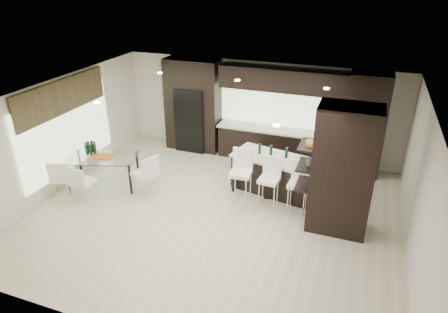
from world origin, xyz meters
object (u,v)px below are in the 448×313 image
at_px(floor_vase, 328,186).
at_px(kitchen_island, 276,175).
at_px(stool_mid, 269,189).
at_px(bench, 288,187).
at_px(chair_end, 145,176).
at_px(stool_right, 298,194).
at_px(dining_table, 104,171).
at_px(stool_left, 241,182).
at_px(chair_far, 65,180).
at_px(chair_near, 84,184).

bearing_deg(floor_vase, kitchen_island, 164.36).
relative_size(stool_mid, bench, 0.85).
bearing_deg(bench, chair_end, -177.16).
bearing_deg(kitchen_island, stool_mid, -78.25).
bearing_deg(floor_vase, stool_right, -143.83).
distance_m(bench, dining_table, 4.57).
height_order(stool_left, bench, stool_left).
height_order(stool_mid, bench, stool_mid).
xyz_separation_m(stool_left, stool_mid, (0.66, 0.02, -0.04)).
relative_size(kitchen_island, chair_end, 2.27).
height_order(stool_right, dining_table, stool_right).
height_order(stool_mid, floor_vase, floor_vase).
distance_m(stool_right, bench, 0.79).
xyz_separation_m(floor_vase, chair_far, (-5.88, -1.66, -0.11)).
xyz_separation_m(kitchen_island, dining_table, (-4.11, -1.20, -0.05)).
bearing_deg(chair_near, kitchen_island, 29.79).
bearing_deg(chair_far, dining_table, 37.86).
bearing_deg(stool_left, chair_near, -165.79).
height_order(stool_right, floor_vase, floor_vase).
xyz_separation_m(stool_mid, chair_far, (-4.63, -1.23, -0.02)).
bearing_deg(chair_end, chair_far, 136.06).
distance_m(stool_left, stool_mid, 0.66).
height_order(stool_mid, chair_near, stool_mid).
xyz_separation_m(chair_far, chair_end, (1.69, 0.80, 0.01)).
bearing_deg(bench, kitchen_island, 145.35).
relative_size(stool_mid, chair_near, 1.12).
height_order(chair_near, chair_end, chair_end).
height_order(stool_left, chair_end, stool_left).
xyz_separation_m(stool_left, dining_table, (-3.45, -0.41, -0.13)).
bearing_deg(stool_right, stool_mid, -177.28).
relative_size(stool_right, chair_near, 1.12).
height_order(floor_vase, chair_end, floor_vase).
distance_m(stool_left, bench, 1.24).
bearing_deg(stool_left, floor_vase, 8.28).
xyz_separation_m(kitchen_island, bench, (0.33, -0.11, -0.23)).
height_order(stool_right, chair_near, stool_right).
bearing_deg(bench, dining_table, 178.20).
bearing_deg(stool_right, chair_far, -164.15).
xyz_separation_m(kitchen_island, stool_left, (-0.66, -0.80, 0.08)).
bearing_deg(stool_right, stool_left, -176.49).
xyz_separation_m(stool_left, chair_near, (-3.45, -1.19, -0.09)).
height_order(bench, floor_vase, floor_vase).
height_order(kitchen_island, chair_near, kitchen_island).
bearing_deg(chair_near, dining_table, 93.98).
relative_size(stool_left, bench, 0.92).
bearing_deg(kitchen_island, dining_table, -151.92).
xyz_separation_m(floor_vase, chair_near, (-5.36, -1.64, -0.14)).
relative_size(stool_left, stool_mid, 1.08).
bearing_deg(stool_right, kitchen_island, 133.12).
bearing_deg(chair_far, stool_left, -2.23).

